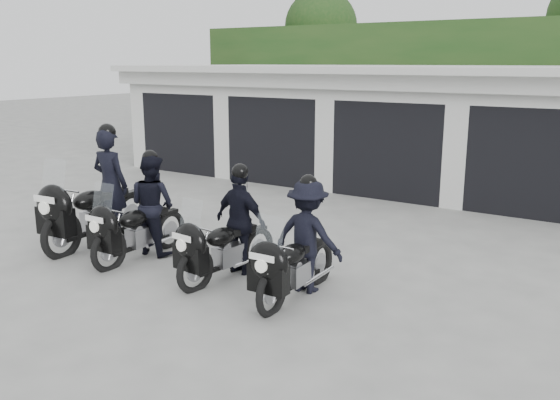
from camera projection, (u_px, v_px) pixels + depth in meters
The scene contains 7 objects.
ground at pixel (241, 267), 9.05m from camera, with size 80.00×80.00×0.00m, color #9A9A95.
garage_block at pixel (426, 127), 15.30m from camera, with size 16.40×6.80×2.96m.
background_vegetation at pixel (493, 71), 18.76m from camera, with size 20.00×3.90×5.80m.
police_bike_a at pixel (97, 196), 10.07m from camera, with size 0.83×2.42×2.10m.
police_bike_b at pixel (145, 211), 9.44m from camera, with size 0.80×2.02×1.76m.
police_bike_c at pixel (233, 228), 8.56m from camera, with size 0.98×1.95×1.70m.
police_bike_d at pixel (302, 243), 7.86m from camera, with size 1.01×1.92×1.67m.
Camera 1 is at (5.18, -6.86, 3.07)m, focal length 38.00 mm.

